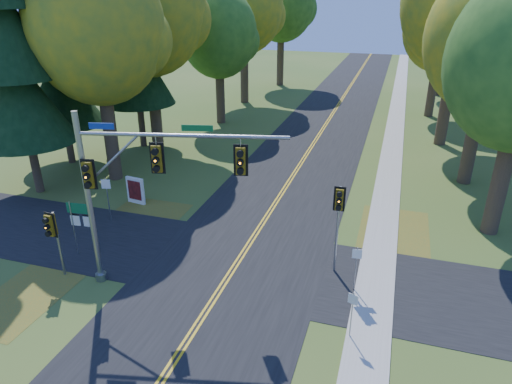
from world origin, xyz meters
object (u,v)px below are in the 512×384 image
(east_signal_pole, at_px, (339,209))
(info_kiosk, at_px, (136,191))
(route_sign_cluster, at_px, (81,218))
(traffic_mast, at_px, (135,180))

(east_signal_pole, xyz_separation_m, info_kiosk, (-12.18, 3.76, -2.37))
(east_signal_pole, height_order, route_sign_cluster, east_signal_pole)
(traffic_mast, relative_size, route_sign_cluster, 2.92)
(east_signal_pole, relative_size, info_kiosk, 2.60)
(traffic_mast, bearing_deg, east_signal_pole, 9.27)
(info_kiosk, bearing_deg, east_signal_pole, -9.22)
(east_signal_pole, bearing_deg, route_sign_cluster, -173.18)
(route_sign_cluster, relative_size, info_kiosk, 1.71)
(route_sign_cluster, bearing_deg, info_kiosk, 91.13)
(route_sign_cluster, bearing_deg, traffic_mast, -22.90)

